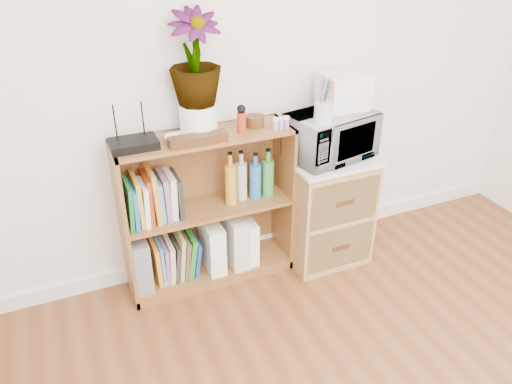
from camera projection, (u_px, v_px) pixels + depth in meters
skirting_board at (254, 243)px, 3.37m from camera, size 4.00×0.02×0.10m
bookshelf at (208, 210)px, 2.93m from camera, size 1.00×0.30×0.95m
wicker_unit at (324, 208)px, 3.19m from camera, size 0.50×0.45×0.70m
microwave at (331, 135)px, 2.93m from camera, size 0.55×0.43×0.27m
pen_cup at (323, 112)px, 2.72m from camera, size 0.10×0.10×0.11m
small_appliance at (343, 91)px, 2.89m from camera, size 0.26×0.22×0.21m
router at (134, 144)px, 2.54m from camera, size 0.24×0.16×0.04m
white_bowl at (177, 139)px, 2.61m from camera, size 0.13×0.13×0.03m
plant_pot at (198, 119)px, 2.66m from camera, size 0.20×0.20×0.17m
potted_plant at (195, 58)px, 2.50m from camera, size 0.27×0.27×0.48m
trinket_box at (198, 139)px, 2.58m from camera, size 0.31×0.08×0.05m
kokeshi_doll at (241, 122)px, 2.71m from camera, size 0.05×0.05×0.11m
wooden_bowl at (255, 121)px, 2.79m from camera, size 0.11×0.11×0.06m
paint_jars at (281, 124)px, 2.75m from camera, size 0.12×0.04×0.06m
file_box at (139, 260)px, 2.90m from camera, size 0.10×0.27×0.33m
magazine_holder_left at (212, 245)px, 3.04m from camera, size 0.10×0.25×0.32m
magazine_holder_mid at (235, 239)px, 3.09m from camera, size 0.10×0.26×0.33m
magazine_holder_right at (246, 239)px, 3.13m from camera, size 0.09×0.23×0.29m
cookbooks at (153, 198)px, 2.75m from camera, size 0.31×0.20×0.31m
liquor_bottles at (261, 173)px, 2.96m from camera, size 0.47×0.07×0.32m
lower_books at (175, 257)px, 2.99m from camera, size 0.28×0.19×0.28m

